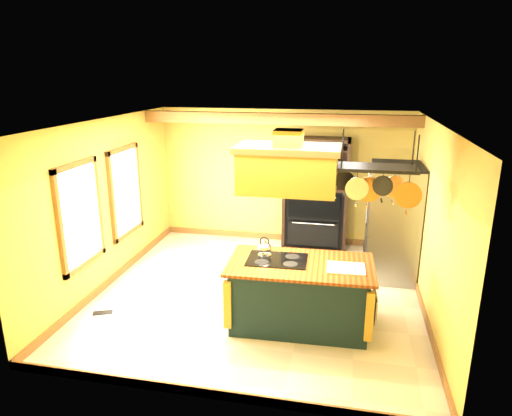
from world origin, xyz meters
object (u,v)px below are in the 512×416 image
(range_hood, at_px, (288,167))
(refrigerator, at_px, (392,224))
(hutch, at_px, (315,206))
(pot_rack, at_px, (377,178))
(kitchen_island, at_px, (300,293))

(range_hood, distance_m, refrigerator, 2.77)
(refrigerator, xyz_separation_m, hutch, (-1.37, 1.12, -0.07))
(hutch, bearing_deg, refrigerator, -39.29)
(refrigerator, height_order, hutch, hutch)
(range_hood, xyz_separation_m, refrigerator, (1.53, 1.91, -1.30))
(range_hood, height_order, hutch, range_hood)
(pot_rack, distance_m, refrigerator, 2.30)
(kitchen_island, xyz_separation_m, hutch, (-0.04, 3.04, 0.39))
(kitchen_island, height_order, refrigerator, refrigerator)
(pot_rack, bearing_deg, kitchen_island, 179.96)
(range_hood, bearing_deg, hutch, 87.01)
(range_hood, height_order, refrigerator, range_hood)
(kitchen_island, height_order, hutch, hutch)
(pot_rack, bearing_deg, range_hood, 180.00)
(range_hood, bearing_deg, refrigerator, 51.30)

